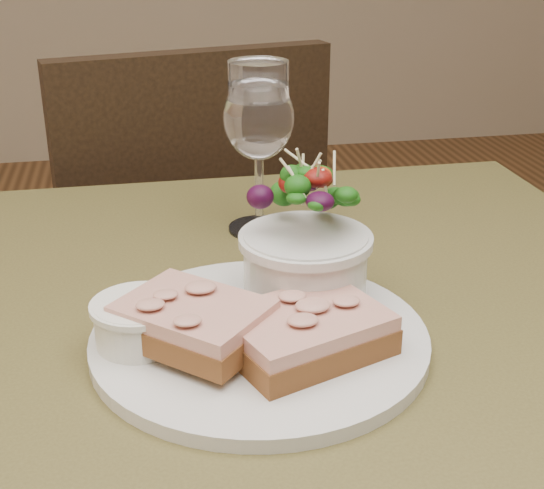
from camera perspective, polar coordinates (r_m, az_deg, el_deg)
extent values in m
cube|color=#463E1E|center=(0.68, 0.47, -7.38)|extent=(0.80, 0.80, 0.04)
cylinder|color=black|center=(1.25, 13.05, -12.45)|extent=(0.05, 0.05, 0.71)
cube|color=black|center=(1.42, -7.64, -2.73)|extent=(0.50, 0.50, 0.04)
cube|color=black|center=(1.17, -5.57, 3.34)|extent=(0.42, 0.13, 0.45)
cube|color=black|center=(1.54, -7.19, -10.26)|extent=(0.43, 0.43, 0.45)
cylinder|color=silver|center=(0.63, -0.93, -7.09)|extent=(0.28, 0.28, 0.01)
cube|color=#432811|center=(0.60, 2.53, -7.05)|extent=(0.15, 0.13, 0.02)
cube|color=beige|center=(0.59, 2.56, -5.67)|extent=(0.14, 0.12, 0.01)
cube|color=#432811|center=(0.60, -5.91, -6.26)|extent=(0.14, 0.14, 0.02)
cube|color=beige|center=(0.60, -5.97, -4.95)|extent=(0.14, 0.13, 0.01)
cylinder|color=white|center=(0.62, -9.94, -5.77)|extent=(0.07, 0.07, 0.04)
cylinder|color=olive|center=(0.61, -10.04, -4.54)|extent=(0.06, 0.06, 0.01)
cylinder|color=silver|center=(0.67, 2.51, -1.59)|extent=(0.11, 0.11, 0.06)
ellipsoid|color=#133D0B|center=(0.65, 2.60, 2.88)|extent=(0.10, 0.10, 0.06)
ellipsoid|color=#133D0B|center=(0.69, -7.02, -3.23)|extent=(0.04, 0.04, 0.01)
sphere|color=maroon|center=(0.68, -8.23, -3.33)|extent=(0.02, 0.02, 0.02)
cylinder|color=white|center=(0.86, -0.95, 1.25)|extent=(0.07, 0.07, 0.00)
cylinder|color=white|center=(0.84, -0.97, 4.22)|extent=(0.01, 0.01, 0.09)
ellipsoid|color=white|center=(0.82, -1.01, 9.51)|extent=(0.08, 0.08, 0.09)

